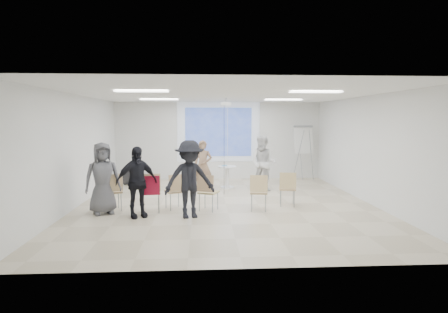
{
  "coord_description": "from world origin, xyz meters",
  "views": [
    {
      "loc": [
        -0.64,
        -10.14,
        2.34
      ],
      "look_at": [
        0.0,
        0.8,
        1.25
      ],
      "focal_mm": 30.0,
      "sensor_mm": 36.0,
      "label": 1
    }
  ],
  "objects": [
    {
      "name": "projection_halo",
      "position": [
        0.0,
        4.49,
        1.85
      ],
      "size": [
        3.2,
        0.01,
        2.3
      ],
      "primitive_type": "cube",
      "color": "silver",
      "rests_on": "wall_back"
    },
    {
      "name": "flipchart_easel",
      "position": [
        3.22,
        3.91,
        1.55
      ],
      "size": [
        0.89,
        0.69,
        2.11
      ],
      "rotation": [
        0.0,
        0.0,
        0.22
      ],
      "color": "gray",
      "rests_on": "floor"
    },
    {
      "name": "chair_center",
      "position": [
        -0.52,
        -0.74,
        0.56
      ],
      "size": [
        0.6,
        0.62,
        0.95
      ],
      "rotation": [
        0.0,
        0.0,
        -0.42
      ],
      "color": "tan",
      "rests_on": "floor"
    },
    {
      "name": "wall_back",
      "position": [
        0.0,
        4.55,
        1.5
      ],
      "size": [
        8.0,
        0.1,
        3.0
      ],
      "primitive_type": "cube",
      "color": "silver",
      "rests_on": "floor"
    },
    {
      "name": "laptop",
      "position": [
        -1.37,
        -0.43,
        0.5
      ],
      "size": [
        0.42,
        0.37,
        0.03
      ],
      "primitive_type": "imported",
      "rotation": [
        0.0,
        0.0,
        3.57
      ],
      "color": "black",
      "rests_on": "chair_left_inner"
    },
    {
      "name": "fluor_panel_nw",
      "position": [
        -2.0,
        2.0,
        2.97
      ],
      "size": [
        1.2,
        0.3,
        0.02
      ],
      "primitive_type": "cube",
      "color": "white",
      "rests_on": "ceiling"
    },
    {
      "name": "ceiling",
      "position": [
        0.0,
        0.0,
        3.05
      ],
      "size": [
        8.0,
        9.0,
        0.1
      ],
      "primitive_type": "cube",
      "color": "white",
      "rests_on": "wall_back"
    },
    {
      "name": "ceiling_projector",
      "position": [
        0.1,
        1.49,
        2.69
      ],
      "size": [
        0.3,
        0.25,
        3.0
      ],
      "color": "white",
      "rests_on": "ceiling"
    },
    {
      "name": "chair_right_inner",
      "position": [
        0.79,
        -0.82,
        0.56
      ],
      "size": [
        0.51,
        0.54,
        0.94
      ],
      "rotation": [
        0.0,
        0.0,
        -0.15
      ],
      "color": "tan",
      "rests_on": "floor"
    },
    {
      "name": "chair_left_mid",
      "position": [
        -1.93,
        -0.82,
        0.59
      ],
      "size": [
        0.54,
        0.57,
        1.0
      ],
      "rotation": [
        0.0,
        0.0,
        0.14
      ],
      "color": "tan",
      "rests_on": "floor"
    },
    {
      "name": "floor",
      "position": [
        0.0,
        0.0,
        -0.05
      ],
      "size": [
        8.0,
        9.0,
        0.1
      ],
      "primitive_type": "cube",
      "color": "beige",
      "rests_on": "ground"
    },
    {
      "name": "projection_image",
      "position": [
        0.0,
        4.47,
        1.85
      ],
      "size": [
        2.6,
        0.01,
        1.9
      ],
      "primitive_type": "cube",
      "color": "#304DA6",
      "rests_on": "wall_back"
    },
    {
      "name": "player_left",
      "position": [
        -0.62,
        2.03,
        0.94
      ],
      "size": [
        0.78,
        0.61,
        1.88
      ],
      "primitive_type": "imported",
      "rotation": [
        0.0,
        0.0,
        -0.24
      ],
      "color": "#8E6E57",
      "rests_on": "floor"
    },
    {
      "name": "chair_far_left",
      "position": [
        -2.93,
        -0.58,
        0.57
      ],
      "size": [
        0.6,
        0.62,
        0.97
      ],
      "rotation": [
        0.0,
        0.0,
        0.4
      ],
      "color": "tan",
      "rests_on": "floor"
    },
    {
      "name": "controller_left",
      "position": [
        -0.44,
        2.28,
        1.24
      ],
      "size": [
        0.06,
        0.11,
        0.04
      ],
      "primitive_type": "cube",
      "rotation": [
        0.0,
        0.0,
        -0.24
      ],
      "color": "silver",
      "rests_on": "player_left"
    },
    {
      "name": "player_right",
      "position": [
        1.36,
        1.95,
        1.01
      ],
      "size": [
        1.2,
        1.1,
        2.02
      ],
      "primitive_type": "imported",
      "rotation": [
        0.0,
        0.0,
        -0.41
      ],
      "color": "white",
      "rests_on": "floor"
    },
    {
      "name": "chair_left_inner",
      "position": [
        -1.34,
        -0.52,
        0.55
      ],
      "size": [
        0.59,
        0.61,
        0.94
      ],
      "rotation": [
        0.0,
        0.0,
        0.42
      ],
      "color": "tan",
      "rests_on": "floor"
    },
    {
      "name": "red_jacket",
      "position": [
        -1.94,
        -0.96,
        0.72
      ],
      "size": [
        0.5,
        0.18,
        0.47
      ],
      "primitive_type": "cube",
      "rotation": [
        0.0,
        0.0,
        0.14
      ],
      "color": "maroon",
      "rests_on": "chair_left_mid"
    },
    {
      "name": "audience_outer",
      "position": [
        -3.1,
        -0.84,
        1.0
      ],
      "size": [
        1.15,
        0.98,
        1.99
      ],
      "primitive_type": "imported",
      "rotation": [
        0.0,
        0.0,
        0.42
      ],
      "color": "slate",
      "rests_on": "floor"
    },
    {
      "name": "audience_left",
      "position": [
        -2.21,
        -1.23,
        0.98
      ],
      "size": [
        1.32,
        1.13,
        1.95
      ],
      "primitive_type": "imported",
      "rotation": [
        0.0,
        0.0,
        0.48
      ],
      "color": "black",
      "rests_on": "floor"
    },
    {
      "name": "fluor_panel_sw",
      "position": [
        -2.0,
        -1.5,
        2.97
      ],
      "size": [
        1.2,
        0.3,
        0.02
      ],
      "primitive_type": "cube",
      "color": "white",
      "rests_on": "ceiling"
    },
    {
      "name": "fluor_panel_ne",
      "position": [
        2.0,
        2.0,
        2.97
      ],
      "size": [
        1.2,
        0.3,
        0.02
      ],
      "primitive_type": "cube",
      "color": "white",
      "rests_on": "ceiling"
    },
    {
      "name": "fluor_panel_se",
      "position": [
        2.0,
        -1.5,
        2.97
      ],
      "size": [
        1.2,
        0.3,
        0.02
      ],
      "primitive_type": "cube",
      "color": "white",
      "rests_on": "ceiling"
    },
    {
      "name": "av_cart",
      "position": [
        -3.19,
        3.36,
        0.33
      ],
      "size": [
        0.58,
        0.53,
        0.71
      ],
      "rotation": [
        0.0,
        0.0,
        -0.39
      ],
      "color": "black",
      "rests_on": "floor"
    },
    {
      "name": "audience_mid",
      "position": [
        -0.94,
        -1.34,
        1.05
      ],
      "size": [
        1.49,
        1.03,
        2.1
      ],
      "primitive_type": "imported",
      "rotation": [
        0.0,
        0.0,
        0.23
      ],
      "color": "black",
      "rests_on": "floor"
    },
    {
      "name": "controller_right",
      "position": [
        1.18,
        2.2,
        1.36
      ],
      "size": [
        0.09,
        0.13,
        0.04
      ],
      "primitive_type": "cube",
      "rotation": [
        0.0,
        0.0,
        -0.41
      ],
      "color": "white",
      "rests_on": "player_right"
    },
    {
      "name": "pedestal_table",
      "position": [
        0.2,
        2.44,
        0.43
      ],
      "size": [
        0.72,
        0.72,
        0.78
      ],
      "rotation": [
        0.0,
        0.0,
        0.16
      ],
      "color": "white",
      "rests_on": "floor"
    },
    {
      "name": "wall_right",
      "position": [
        4.05,
        0.0,
        1.5
      ],
      "size": [
        0.1,
        9.0,
        3.0
      ],
      "primitive_type": "cube",
      "color": "silver",
      "rests_on": "floor"
    },
    {
      "name": "wall_left",
      "position": [
        -4.05,
        0.0,
        1.5
      ],
      "size": [
        0.1,
        9.0,
        3.0
      ],
      "primitive_type": "cube",
      "color": "silver",
      "rests_on": "floor"
    },
    {
      "name": "chair_right_far",
      "position": [
        1.65,
        -0.33,
        0.55
      ],
      "size": [
        0.51,
        0.54,
        0.93
      ],
      "rotation": [
        0.0,
        0.0,
        -0.17
      ],
      "color": "tan",
      "rests_on": "floor"
    }
  ]
}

